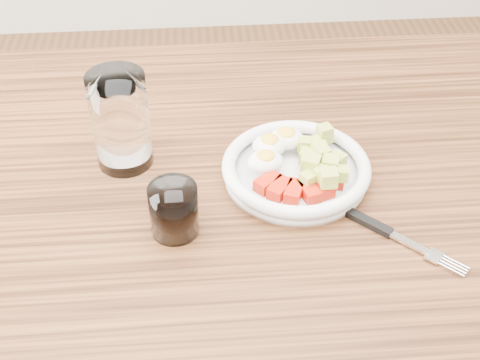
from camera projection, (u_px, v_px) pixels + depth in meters
The scene contains 5 objects.
dining_table at pixel (247, 251), 1.00m from camera, with size 1.50×0.90×0.77m.
bowl at pixel (296, 167), 0.96m from camera, with size 0.21×0.21×0.05m.
fork at pixel (377, 227), 0.88m from camera, with size 0.16×0.15×0.01m.
water_glass at pixel (121, 121), 0.95m from camera, with size 0.08×0.08×0.15m, color white.
coffee_glass at pixel (174, 210), 0.86m from camera, with size 0.06×0.06×0.07m.
Camera 1 is at (-0.06, -0.69, 1.40)m, focal length 50.00 mm.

